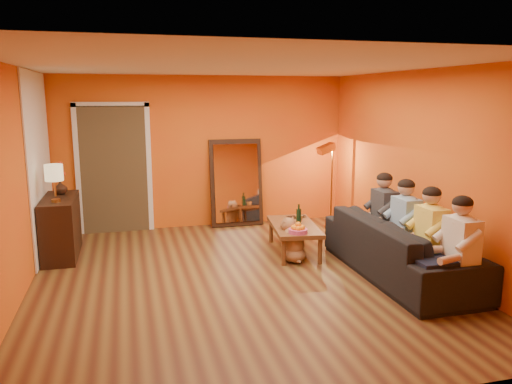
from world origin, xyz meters
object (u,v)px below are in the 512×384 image
object	(u,v)px
tumbler	(299,219)
dog	(293,239)
table_lamp	(55,183)
vase	(60,188)
mirror_frame	(236,183)
floor_lamp	(332,187)
person_mid_left	(430,238)
sideboard	(61,227)
wine_bottle	(299,215)
person_far_left	(460,252)
person_far_right	(384,216)
coffee_table	(294,239)
sofa	(399,247)
person_mid_right	(405,226)
laptop	(298,217)

from	to	relation	value
tumbler	dog	bearing A→B (deg)	-119.13
table_lamp	vase	xyz separation A→B (m)	(0.00, 0.55, -0.16)
mirror_frame	floor_lamp	world-z (taller)	mirror_frame
tumbler	vase	size ratio (longest dim) A/B	0.56
tumbler	person_mid_left	bearing A→B (deg)	-61.05
sideboard	wine_bottle	bearing A→B (deg)	-12.73
person_far_left	tumbler	bearing A→B (deg)	112.96
dog	vase	size ratio (longest dim) A/B	3.06
table_lamp	floor_lamp	bearing A→B (deg)	10.31
person_far_right	table_lamp	bearing A→B (deg)	167.42
sideboard	coffee_table	size ratio (longest dim) A/B	0.97
coffee_table	wine_bottle	bearing A→B (deg)	-37.47
sofa	sideboard	bearing A→B (deg)	65.58
person_far_left	person_far_right	bearing A→B (deg)	90.00
person_mid_right	sofa	bearing A→B (deg)	-142.43
coffee_table	tumbler	bearing A→B (deg)	52.53
person_mid_left	vase	distance (m)	5.11
table_lamp	person_mid_left	bearing A→B (deg)	-25.40
dog	laptop	distance (m)	0.76
sideboard	dog	xyz separation A→B (m)	(3.12, -1.03, -0.12)
person_far_left	mirror_frame	bearing A→B (deg)	111.53
floor_lamp	person_far_right	distance (m)	1.77
coffee_table	person_mid_left	xyz separation A→B (m)	(1.12, -1.68, 0.40)
mirror_frame	person_far_left	distance (m)	4.31
sideboard	person_far_left	distance (m)	5.26
sideboard	person_far_left	world-z (taller)	person_far_left
dog	person_far_right	world-z (taller)	person_far_right
mirror_frame	table_lamp	xyz separation A→B (m)	(-2.79, -1.38, 0.34)
tumbler	laptop	bearing A→B (deg)	75.38
person_far_left	laptop	bearing A→B (deg)	109.93
dog	person_mid_left	distance (m)	1.86
coffee_table	person_far_right	xyz separation A→B (m)	(1.12, -0.58, 0.40)
person_mid_right	tumbler	bearing A→B (deg)	128.54
mirror_frame	sideboard	distance (m)	3.01
person_far_left	floor_lamp	bearing A→B (deg)	90.50
dog	vase	xyz separation A→B (m)	(-3.12, 1.28, 0.64)
person_mid_left	wine_bottle	bearing A→B (deg)	123.18
person_mid_right	person_far_right	distance (m)	0.55
dog	person_mid_right	distance (m)	1.51
person_mid_left	laptop	distance (m)	2.24
laptop	wine_bottle	bearing A→B (deg)	-116.97
floor_lamp	dog	xyz separation A→B (m)	(-1.22, -1.52, -0.41)
vase	mirror_frame	bearing A→B (deg)	16.57
person_far_left	vase	bearing A→B (deg)	144.00
sofa	person_far_right	xyz separation A→B (m)	(0.13, 0.65, 0.24)
dog	person_far_left	distance (m)	2.29
mirror_frame	coffee_table	size ratio (longest dim) A/B	1.25
table_lamp	tumbler	size ratio (longest dim) A/B	4.59
person_far_right	tumbler	bearing A→B (deg)	144.91
laptop	floor_lamp	bearing A→B (deg)	33.76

